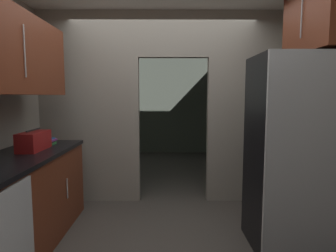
# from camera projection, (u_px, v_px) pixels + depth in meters

# --- Properties ---
(ground) EXTENTS (20.00, 20.00, 0.00)m
(ground) POSITION_uv_depth(u_px,v_px,m) (162.00, 246.00, 2.81)
(ground) COLOR #47423D
(kitchen_partition) EXTENTS (3.40, 0.12, 2.63)m
(kitchen_partition) POSITION_uv_depth(u_px,v_px,m) (160.00, 102.00, 3.94)
(kitchen_partition) COLOR #9E998C
(kitchen_partition) RESTS_ON ground
(adjoining_room_shell) EXTENTS (3.40, 3.55, 2.63)m
(adjoining_room_shell) POSITION_uv_depth(u_px,v_px,m) (164.00, 104.00, 6.26)
(adjoining_room_shell) COLOR gray
(adjoining_room_shell) RESTS_ON ground
(refrigerator) EXTENTS (0.84, 0.71, 1.87)m
(refrigerator) POSITION_uv_depth(u_px,v_px,m) (297.00, 153.00, 2.74)
(refrigerator) COLOR black
(refrigerator) RESTS_ON ground
(lower_cabinet_run) EXTENTS (0.68, 2.19, 0.92)m
(lower_cabinet_run) POSITION_uv_depth(u_px,v_px,m) (13.00, 208.00, 2.60)
(lower_cabinet_run) COLOR maroon
(lower_cabinet_run) RESTS_ON ground
(dishwasher) EXTENTS (0.02, 0.56, 0.86)m
(dishwasher) POSITION_uv_depth(u_px,v_px,m) (13.00, 246.00, 2.00)
(dishwasher) COLOR #B7BABC
(dishwasher) RESTS_ON ground
(upper_cabinet_counterside) EXTENTS (0.36, 1.97, 0.75)m
(upper_cabinet_counterside) POSITION_uv_depth(u_px,v_px,m) (4.00, 51.00, 2.45)
(upper_cabinet_counterside) COLOR maroon
(upper_cabinet_fridgeside) EXTENTS (0.36, 0.93, 0.71)m
(upper_cabinet_fridgeside) POSITION_uv_depth(u_px,v_px,m) (321.00, 15.00, 2.70)
(upper_cabinet_fridgeside) COLOR maroon
(boombox) EXTENTS (0.20, 0.44, 0.22)m
(boombox) POSITION_uv_depth(u_px,v_px,m) (34.00, 141.00, 2.95)
(boombox) COLOR maroon
(boombox) RESTS_ON lower_cabinet_run
(book_stack) EXTENTS (0.15, 0.17, 0.08)m
(book_stack) POSITION_uv_depth(u_px,v_px,m) (49.00, 141.00, 3.30)
(book_stack) COLOR #388C47
(book_stack) RESTS_ON lower_cabinet_run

